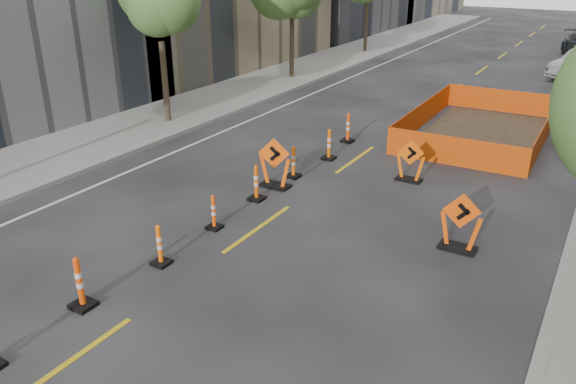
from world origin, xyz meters
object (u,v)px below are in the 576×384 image
Objects in this scene: channelizer_5 at (256,183)px; channelizer_8 at (348,128)px; chevron_sign_left at (275,163)px; channelizer_2 at (79,283)px; channelizer_7 at (329,144)px; chevron_sign_center at (410,160)px; channelizer_3 at (159,245)px; chevron_sign_right at (461,222)px; channelizer_4 at (214,212)px; channelizer_6 at (293,162)px.

channelizer_8 reaches higher than channelizer_5.
chevron_sign_left is (-0.06, 1.09, 0.24)m from channelizer_5.
channelizer_2 is at bearing -90.18° from channelizer_8.
channelizer_7 is at bearing -82.92° from channelizer_8.
channelizer_2 is 0.86× the size of chevron_sign_center.
chevron_sign_right reaches higher than channelizer_3.
channelizer_2 reaches higher than channelizer_5.
channelizer_7 reaches higher than channelizer_4.
chevron_sign_left reaches higher than channelizer_5.
channelizer_6 is 0.77× the size of chevron_sign_center.
channelizer_5 is 6.13m from channelizer_8.
channelizer_5 is at bearing 161.97° from chevron_sign_right.
chevron_sign_right reaches higher than channelizer_2.
channelizer_3 is 2.05m from channelizer_4.
chevron_sign_right reaches higher than channelizer_8.
channelizer_4 is at bearing -109.71° from chevron_sign_left.
chevron_sign_right is (5.74, -6.09, 0.18)m from channelizer_8.
chevron_sign_left is at bearing 89.97° from channelizer_2.
channelizer_2 reaches higher than channelizer_3.
channelizer_5 is 1.12m from chevron_sign_left.
channelizer_8 reaches higher than channelizer_7.
chevron_sign_center is (3.23, 3.63, 0.13)m from channelizer_5.
channelizer_6 is 0.66× the size of chevron_sign_left.
channelizer_3 is 0.93× the size of channelizer_5.
chevron_sign_center is at bearing 71.33° from channelizer_2.
channelizer_7 is 6.81m from chevron_sign_right.
chevron_sign_left is (0.00, 7.22, 0.20)m from channelizer_2.
channelizer_2 is 1.07× the size of channelizer_5.
chevron_sign_left is at bearing 92.12° from channelizer_3.
chevron_sign_right is (5.48, -4.04, 0.19)m from channelizer_7.
channelizer_2 is 1.06× the size of channelizer_7.
chevron_sign_right reaches higher than channelizer_4.
channelizer_2 reaches higher than channelizer_7.
channelizer_3 is 8.32m from chevron_sign_center.
channelizer_5 is 0.96× the size of channelizer_8.
chevron_sign_center is (3.10, 7.71, 0.17)m from channelizer_3.
channelizer_8 is at bearing 90.66° from channelizer_4.
channelizer_6 is (-0.11, 6.13, 0.02)m from channelizer_3.
chevron_sign_left is at bearing 92.34° from channelizer_4.
channelizer_2 is at bearing -91.85° from channelizer_4.
channelizer_7 is at bearing 89.32° from channelizer_3.
channelizer_4 is 2.05m from channelizer_5.
channelizer_2 is 10.23m from channelizer_7.
chevron_sign_left reaches higher than channelizer_8.
channelizer_4 is 8.18m from channelizer_8.
channelizer_5 is 0.69× the size of chevron_sign_left.
chevron_sign_right is at bearing -36.40° from channelizer_7.
channelizer_5 is 5.71m from chevron_sign_right.
channelizer_2 is 8.18m from channelizer_6.
channelizer_6 reaches higher than channelizer_4.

